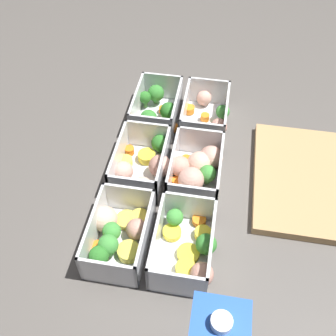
{
  "coord_description": "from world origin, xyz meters",
  "views": [
    {
      "loc": [
        0.51,
        0.09,
        0.62
      ],
      "look_at": [
        0.0,
        0.0,
        0.02
      ],
      "focal_mm": 42.0,
      "sensor_mm": 36.0,
      "label": 1
    }
  ],
  "objects_px": {
    "container_near_left": "(157,109)",
    "container_near_right": "(117,234)",
    "container_far_left": "(208,114)",
    "container_near_center": "(144,165)",
    "container_far_right": "(188,247)",
    "container_far_center": "(197,169)"
  },
  "relations": [
    {
      "from": "container_near_left",
      "to": "container_far_right",
      "type": "distance_m",
      "value": 0.36
    },
    {
      "from": "container_near_right",
      "to": "container_far_center",
      "type": "xyz_separation_m",
      "value": [
        -0.17,
        0.12,
        0.0
      ]
    },
    {
      "from": "container_near_left",
      "to": "container_near_right",
      "type": "relative_size",
      "value": 1.05
    },
    {
      "from": "container_near_center",
      "to": "container_near_right",
      "type": "height_order",
      "value": "same"
    },
    {
      "from": "container_near_right",
      "to": "container_far_left",
      "type": "relative_size",
      "value": 0.94
    },
    {
      "from": "container_near_center",
      "to": "container_near_right",
      "type": "bearing_deg",
      "value": -4.55
    },
    {
      "from": "container_near_left",
      "to": "container_near_center",
      "type": "height_order",
      "value": "same"
    },
    {
      "from": "container_near_right",
      "to": "container_far_left",
      "type": "distance_m",
      "value": 0.36
    },
    {
      "from": "container_far_left",
      "to": "container_far_right",
      "type": "xyz_separation_m",
      "value": [
        0.34,
        0.0,
        -0.0
      ]
    },
    {
      "from": "container_near_left",
      "to": "container_near_right",
      "type": "bearing_deg",
      "value": -1.24
    },
    {
      "from": "container_near_center",
      "to": "container_far_right",
      "type": "bearing_deg",
      "value": 34.08
    },
    {
      "from": "container_far_left",
      "to": "container_far_right",
      "type": "distance_m",
      "value": 0.34
    },
    {
      "from": "container_near_center",
      "to": "container_far_right",
      "type": "distance_m",
      "value": 0.2
    },
    {
      "from": "container_far_right",
      "to": "container_near_center",
      "type": "bearing_deg",
      "value": -145.92
    },
    {
      "from": "container_near_left",
      "to": "container_far_center",
      "type": "distance_m",
      "value": 0.2
    },
    {
      "from": "container_near_right",
      "to": "container_far_right",
      "type": "height_order",
      "value": "same"
    },
    {
      "from": "container_near_right",
      "to": "container_near_center",
      "type": "bearing_deg",
      "value": 175.45
    },
    {
      "from": "container_near_left",
      "to": "container_far_center",
      "type": "relative_size",
      "value": 1.03
    },
    {
      "from": "container_near_left",
      "to": "container_far_right",
      "type": "height_order",
      "value": "same"
    },
    {
      "from": "container_near_left",
      "to": "container_far_right",
      "type": "relative_size",
      "value": 1.01
    },
    {
      "from": "container_near_right",
      "to": "container_far_center",
      "type": "distance_m",
      "value": 0.21
    },
    {
      "from": "container_near_center",
      "to": "container_near_right",
      "type": "distance_m",
      "value": 0.17
    }
  ]
}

